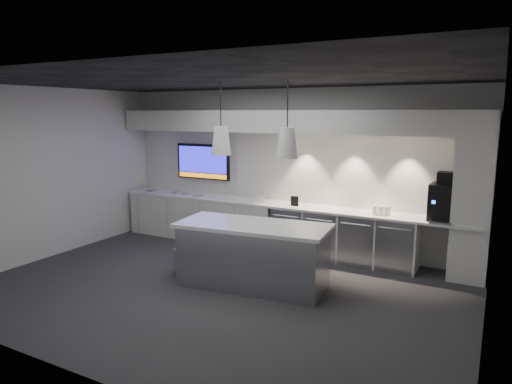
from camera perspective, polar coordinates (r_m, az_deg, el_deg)
The scene contains 28 objects.
floor at distance 6.87m, azimuth -4.95°, elevation -12.03°, with size 7.00×7.00×0.00m, color #313134.
ceiling at distance 6.39m, azimuth -5.36°, elevation 13.81°, with size 7.00×7.00×0.00m, color black.
wall_back at distance 8.63m, azimuth 4.01°, elevation 2.83°, with size 7.00×7.00×0.00m, color silver.
wall_front at distance 4.62m, azimuth -22.47°, elevation -4.12°, with size 7.00×7.00×0.00m, color silver.
wall_left at distance 8.86m, azimuth -24.44°, elevation 2.15°, with size 7.00×7.00×0.00m, color silver.
wall_right at distance 5.42m, azimuth 27.55°, elevation -2.52°, with size 7.00×7.00×0.00m, color silver.
back_counter at distance 8.44m, azimuth 3.05°, elevation -1.59°, with size 6.80×0.65×0.04m, color white.
left_base_cabinets at distance 9.40m, azimuth -6.69°, elevation -3.26°, with size 3.30×0.63×0.86m, color white.
fridge_unit_a at distance 8.44m, azimuth 4.56°, elevation -4.77°, with size 0.60×0.61×0.85m, color #9B9DA3.
fridge_unit_b at distance 8.22m, azimuth 8.60°, elevation -5.26°, with size 0.60×0.61×0.85m, color #9B9DA3.
fridge_unit_c at distance 8.04m, azimuth 12.85°, elevation -5.75°, with size 0.60×0.61×0.85m, color #9B9DA3.
fridge_unit_d at distance 7.91m, azimuth 17.27°, elevation -6.22°, with size 0.60×0.61×0.85m, color #9B9DA3.
backsplash at distance 8.19m, azimuth 11.63°, elevation 2.62°, with size 4.60×0.03×1.30m, color white.
soffit at distance 8.30m, azimuth 3.22°, elevation 8.78°, with size 6.90×0.60×0.40m, color white.
column at distance 7.63m, azimuth 25.48°, elevation -0.58°, with size 0.55×0.55×2.60m, color white.
wall_tv at distance 9.52m, azimuth -6.63°, elevation 3.80°, with size 1.25×0.07×0.72m.
island at distance 6.83m, azimuth -0.38°, elevation -7.84°, with size 2.33×1.19×0.95m.
bin at distance 7.52m, azimuth -9.13°, elevation -8.50°, with size 0.29×0.29×0.41m, color #9B9DA3.
coffee_machine at distance 7.67m, azimuth 22.45°, elevation -0.98°, with size 0.44×0.60×0.76m.
sign_black at distance 8.23m, azimuth 4.85°, elevation -1.13°, with size 0.14×0.02×0.18m, color black.
sign_white at distance 8.53m, azimuth 0.41°, elevation -0.84°, with size 0.18×0.02×0.14m, color white.
cup_cluster at distance 7.77m, azimuth 15.41°, elevation -2.22°, with size 0.28×0.18×0.15m, color white, non-canonical shape.
tray_a at distance 10.01m, azimuth -12.95°, elevation 0.18°, with size 0.16×0.16×0.03m, color gray.
tray_b at distance 9.67m, azimuth -9.94°, elevation -0.06°, with size 0.16×0.16×0.03m, color gray.
tray_c at distance 9.50m, azimuth -8.68°, elevation -0.20°, with size 0.16×0.16×0.03m, color gray.
tray_d at distance 9.27m, azimuth -7.24°, elevation -0.41°, with size 0.16×0.16×0.03m, color gray.
pendant_left at distance 6.78m, azimuth -4.38°, elevation 6.43°, with size 0.29×0.29×1.12m.
pendant_right at distance 6.28m, azimuth 3.91°, elevation 6.16°, with size 0.29×0.29×1.12m.
Camera 1 is at (3.51, -5.31, 2.56)m, focal length 32.00 mm.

